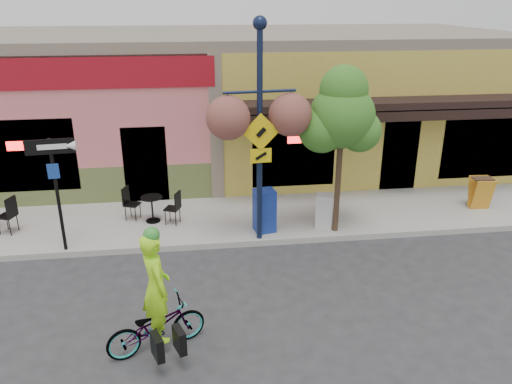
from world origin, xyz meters
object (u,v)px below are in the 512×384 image
bicycle (156,326)px  newspaper_box_blue (264,211)px  cyclist_rider (157,300)px  lamp_post (260,135)px  one_way_sign (58,196)px  newspaper_box_grey (324,211)px  building (238,98)px  street_tree (340,151)px

bicycle → newspaper_box_blue: bearing=-51.8°
cyclist_rider → lamp_post: 4.57m
bicycle → newspaper_box_blue: size_ratio=1.57×
one_way_sign → newspaper_box_grey: 6.28m
bicycle → lamp_post: size_ratio=0.33×
cyclist_rider → bicycle: bearing=69.3°
lamp_post → newspaper_box_grey: size_ratio=5.94×
building → cyclist_rider: size_ratio=9.53×
building → cyclist_rider: (-2.36, -10.47, -1.29)m
building → lamp_post: lamp_post is taller
one_way_sign → newspaper_box_blue: (4.69, 0.39, -0.78)m
lamp_post → newspaper_box_blue: (0.18, 0.39, -2.01)m
one_way_sign → newspaper_box_grey: size_ratio=3.07×
newspaper_box_grey → street_tree: size_ratio=0.21×
cyclist_rider → street_tree: street_tree is taller
one_way_sign → street_tree: (6.44, 0.18, 0.73)m
newspaper_box_blue → lamp_post: bearing=-126.4°
newspaper_box_blue → newspaper_box_grey: newspaper_box_blue is taller
bicycle → street_tree: bearing=-68.4°
lamp_post → one_way_sign: (-4.51, 0.00, -1.23)m
lamp_post → newspaper_box_grey: lamp_post is taller
cyclist_rider → street_tree: 5.74m
newspaper_box_grey → cyclist_rider: bearing=-114.8°
cyclist_rider → street_tree: bearing=-68.0°
bicycle → one_way_sign: bearing=11.3°
one_way_sign → building: bearing=49.9°
newspaper_box_blue → one_way_sign: bearing=173.3°
cyclist_rider → newspaper_box_blue: (2.37, 4.01, -0.27)m
building → newspaper_box_grey: 6.81m
building → newspaper_box_grey: size_ratio=21.24×
cyclist_rider → newspaper_box_grey: 5.62m
one_way_sign → cyclist_rider: bearing=-63.1°
bicycle → newspaper_box_blue: newspaper_box_blue is taller
cyclist_rider → newspaper_box_blue: size_ratio=1.77×
one_way_sign → newspaper_box_grey: bearing=-1.9°
lamp_post → newspaper_box_grey: 2.75m
cyclist_rider → lamp_post: lamp_post is taller
cyclist_rider → one_way_sign: one_way_sign is taller
lamp_post → one_way_sign: 4.67m
building → newspaper_box_grey: building is taller
bicycle → newspaper_box_blue: (2.42, 4.01, 0.24)m
building → newspaper_box_blue: 6.65m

